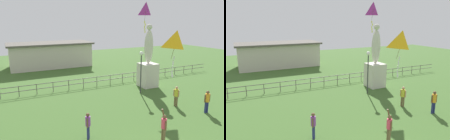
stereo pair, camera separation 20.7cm
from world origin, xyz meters
The scene contains 10 objects.
statue_monument centered at (7.19, 11.53, 2.02)m, with size 1.62×1.62×6.21m.
lamppost centered at (5.33, 10.01, 2.86)m, with size 0.36×0.36×3.87m.
person_0 centered at (-1.72, 4.73, 0.89)m, with size 0.29×0.41×1.54m.
person_1 centered at (7.15, 4.25, 0.96)m, with size 0.50×0.31×1.66m.
person_2 centered at (6.06, 6.20, 0.92)m, with size 0.29×0.45×1.59m.
person_4 centered at (1.86, 2.59, 0.93)m, with size 0.34×0.48×1.85m.
kite_2 centered at (2.28, 2.49, 5.46)m, with size 0.84×1.00×2.31m.
kite_8 centered at (6.24, 10.83, 7.45)m, with size 0.98×0.77×2.72m.
waterfront_railing centered at (-0.32, 14.00, 0.62)m, with size 36.05×0.06×0.95m.
pavilion_building centered at (0.43, 26.00, 1.75)m, with size 11.54×5.60×3.46m.
Camera 2 is at (-5.30, -5.91, 6.51)m, focal length 34.82 mm.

